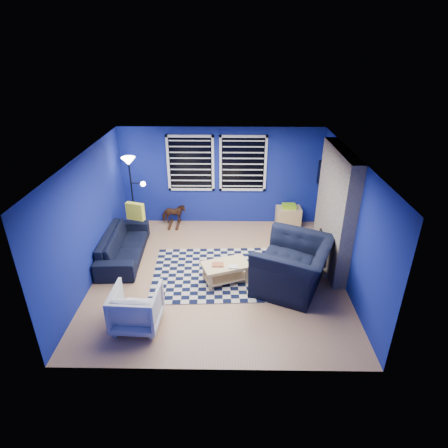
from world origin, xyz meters
name	(u,v)px	position (x,y,z in m)	size (l,w,h in m)	color
floor	(218,274)	(0.00, 0.00, 0.00)	(5.00, 5.00, 0.00)	tan
ceiling	(217,156)	(0.00, 0.00, 2.50)	(5.00, 5.00, 0.00)	white
wall_back	(221,177)	(0.00, 2.50, 1.25)	(5.00, 5.00, 0.00)	navy
wall_left	(89,219)	(-2.50, 0.00, 1.25)	(5.00, 5.00, 0.00)	navy
wall_right	(348,221)	(2.50, 0.00, 1.25)	(5.00, 5.00, 0.00)	navy
fireplace	(334,212)	(2.36, 0.50, 1.20)	(0.65, 2.00, 2.50)	gray
window_left	(191,164)	(-0.75, 2.46, 1.60)	(1.17, 0.06, 1.42)	black
window_right	(243,164)	(0.55, 2.46, 1.60)	(1.17, 0.06, 1.42)	black
tv	(323,178)	(2.45, 2.00, 1.40)	(0.07, 1.00, 0.58)	black
rug	(214,273)	(-0.09, 0.01, 0.01)	(2.50, 2.00, 0.02)	black
sofa	(124,245)	(-2.10, 0.64, 0.30)	(0.81, 2.07, 0.60)	black
armchair_big	(293,265)	(1.45, -0.40, 0.48)	(1.30, 1.48, 0.96)	black
armchair_bent	(136,308)	(-1.32, -1.55, 0.36)	(0.77, 0.80, 0.72)	gray
rocking_horse	(174,214)	(-1.21, 2.25, 0.32)	(0.60, 0.27, 0.51)	#4D2B19
coffee_table	(225,269)	(0.15, -0.29, 0.31)	(1.02, 0.79, 0.45)	#DDB87C
cabinet	(288,216)	(1.74, 2.25, 0.27)	(0.63, 0.43, 0.60)	#DDB87C
floor_lamp	(130,172)	(-2.11, 1.90, 1.57)	(0.52, 0.32, 1.92)	black
throw_pillow	(135,211)	(-1.95, 1.33, 0.81)	(0.43, 0.13, 0.41)	yellow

